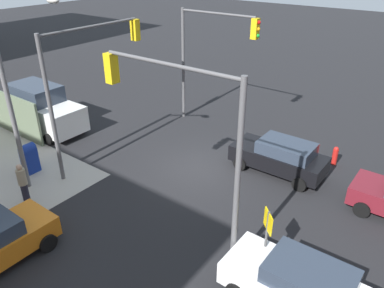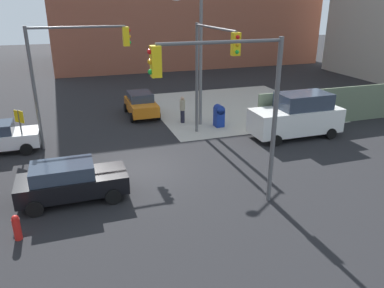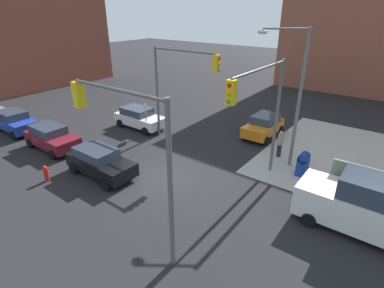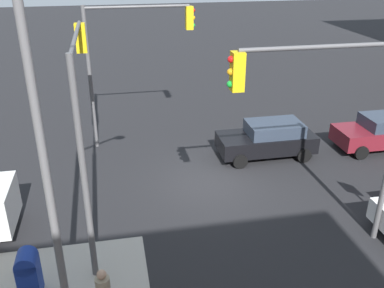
# 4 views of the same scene
# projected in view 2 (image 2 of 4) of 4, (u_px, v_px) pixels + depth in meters

# --- Properties ---
(ground_plane) EXTENTS (120.00, 120.00, 0.00)m
(ground_plane) POSITION_uv_depth(u_px,v_px,m) (139.00, 170.00, 18.07)
(ground_plane) COLOR black
(sidewalk_corner) EXTENTS (12.00, 12.00, 0.01)m
(sidewalk_corner) POSITION_uv_depth(u_px,v_px,m) (233.00, 107.00, 28.69)
(sidewalk_corner) COLOR #ADA89E
(sidewalk_corner) RESTS_ON ground
(traffic_signal_nw_corner) EXTENTS (5.31, 0.36, 6.50)m
(traffic_signal_nw_corner) POSITION_uv_depth(u_px,v_px,m) (72.00, 62.00, 19.65)
(traffic_signal_nw_corner) COLOR #59595B
(traffic_signal_nw_corner) RESTS_ON ground
(traffic_signal_se_corner) EXTENTS (4.90, 0.36, 6.50)m
(traffic_signal_se_corner) POSITION_uv_depth(u_px,v_px,m) (231.00, 94.00, 13.22)
(traffic_signal_se_corner) COLOR #59595B
(traffic_signal_se_corner) RESTS_ON ground
(traffic_signal_ne_corner) EXTENTS (0.36, 5.60, 6.50)m
(traffic_signal_ne_corner) POSITION_uv_depth(u_px,v_px,m) (210.00, 61.00, 19.82)
(traffic_signal_ne_corner) COLOR #59595B
(traffic_signal_ne_corner) RESTS_ON ground
(street_lamp_corner) EXTENTS (2.33, 1.69, 8.00)m
(street_lamp_corner) POSITION_uv_depth(u_px,v_px,m) (197.00, 52.00, 22.76)
(street_lamp_corner) COLOR slate
(street_lamp_corner) RESTS_ON ground
(warning_sign_two_way) EXTENTS (0.48, 0.48, 2.40)m
(warning_sign_two_way) POSITION_uv_depth(u_px,v_px,m) (20.00, 124.00, 19.49)
(warning_sign_two_way) COLOR #4C4C4C
(warning_sign_two_way) RESTS_ON ground
(mailbox_blue) EXTENTS (0.56, 0.64, 1.43)m
(mailbox_blue) POSITION_uv_depth(u_px,v_px,m) (219.00, 115.00, 24.05)
(mailbox_blue) COLOR navy
(mailbox_blue) RESTS_ON ground
(fire_hydrant) EXTENTS (0.26, 0.26, 0.94)m
(fire_hydrant) POSITION_uv_depth(u_px,v_px,m) (17.00, 227.00, 12.70)
(fire_hydrant) COLOR red
(fire_hydrant) RESTS_ON ground
(coupe_black) EXTENTS (4.32, 2.02, 1.62)m
(coupe_black) POSITION_uv_depth(u_px,v_px,m) (70.00, 181.00, 15.14)
(coupe_black) COLOR black
(coupe_black) RESTS_ON ground
(coupe_orange) EXTENTS (2.02, 3.80, 1.62)m
(coupe_orange) POSITION_uv_depth(u_px,v_px,m) (141.00, 104.00, 26.31)
(coupe_orange) COLOR orange
(coupe_orange) RESTS_ON ground
(van_white_delivery) EXTENTS (5.40, 2.32, 2.62)m
(van_white_delivery) POSITION_uv_depth(u_px,v_px,m) (297.00, 116.00, 22.12)
(van_white_delivery) COLOR white
(van_white_delivery) RESTS_ON ground
(pedestrian_crossing) EXTENTS (0.36, 0.36, 1.79)m
(pedestrian_crossing) POSITION_uv_depth(u_px,v_px,m) (182.00, 109.00, 24.73)
(pedestrian_crossing) COLOR #9E937A
(pedestrian_crossing) RESTS_ON ground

